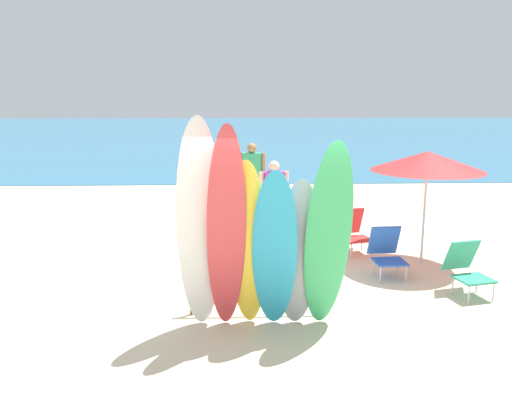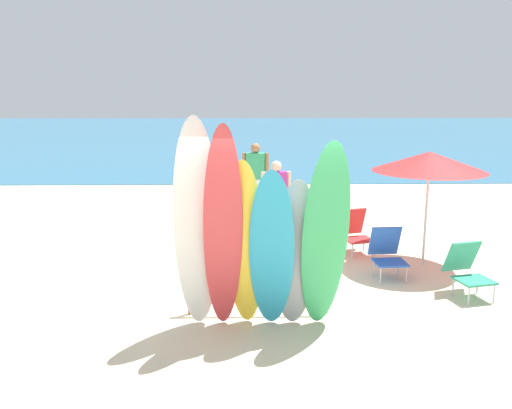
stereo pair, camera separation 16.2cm
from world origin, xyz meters
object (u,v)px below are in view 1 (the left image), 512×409
(surfboard_white_0, at_px, (200,227))
(beachgoer_near_rack, at_px, (274,194))
(surfboard_red_1, at_px, (226,232))
(beach_chair_blue, at_px, (353,230))
(beachgoer_strolling, at_px, (213,198))
(beach_chair_striped, at_px, (467,267))
(surfboard_green_5, at_px, (328,238))
(surfboard_yellow_2, at_px, (248,246))
(beach_umbrella, at_px, (428,161))
(beach_chair_red, at_px, (387,251))
(beachgoer_midbeach, at_px, (252,174))
(surfboard_rack, at_px, (260,279))
(surfboard_grey_4, at_px, (298,254))
(surfboard_teal_3, at_px, (275,251))

(surfboard_white_0, relative_size, beachgoer_near_rack, 1.73)
(surfboard_white_0, relative_size, surfboard_red_1, 1.01)
(beachgoer_near_rack, bearing_deg, beach_chair_blue, 135.87)
(beachgoer_strolling, height_order, beach_chair_striped, beachgoer_strolling)
(surfboard_red_1, xyz_separation_m, beachgoer_near_rack, (0.90, 4.46, -0.41))
(surfboard_green_5, distance_m, beach_chair_striped, 2.76)
(surfboard_yellow_2, bearing_deg, beach_chair_blue, 63.79)
(beachgoer_strolling, xyz_separation_m, beach_chair_striped, (3.91, -3.05, -0.46))
(beach_umbrella, bearing_deg, beach_chair_red, -143.32)
(surfboard_yellow_2, xyz_separation_m, beachgoer_midbeach, (0.26, 6.62, -0.12))
(surfboard_rack, height_order, surfboard_red_1, surfboard_red_1)
(surfboard_rack, relative_size, surfboard_white_0, 0.71)
(beachgoer_near_rack, distance_m, beach_chair_red, 2.93)
(surfboard_white_0, distance_m, beachgoer_midbeach, 6.69)
(beach_chair_striped, bearing_deg, beach_chair_blue, 106.41)
(beach_chair_blue, distance_m, beach_chair_striped, 2.52)
(surfboard_rack, height_order, surfboard_grey_4, surfboard_grey_4)
(beach_chair_blue, bearing_deg, surfboard_rack, -138.53)
(surfboard_yellow_2, height_order, beach_chair_red, surfboard_yellow_2)
(surfboard_white_0, distance_m, beachgoer_strolling, 4.24)
(surfboard_rack, distance_m, beachgoer_near_rack, 3.85)
(surfboard_yellow_2, height_order, beachgoer_midbeach, surfboard_yellow_2)
(beach_umbrella, bearing_deg, beachgoer_midbeach, 125.53)
(surfboard_teal_3, height_order, beach_chair_red, surfboard_teal_3)
(surfboard_white_0, xyz_separation_m, beachgoer_midbeach, (0.86, 6.62, -0.37))
(surfboard_white_0, distance_m, surfboard_red_1, 0.35)
(beachgoer_strolling, height_order, beachgoer_near_rack, beachgoer_near_rack)
(surfboard_grey_4, distance_m, beach_chair_red, 2.65)
(surfboard_white_0, height_order, surfboard_green_5, surfboard_white_0)
(beach_chair_red, bearing_deg, surfboard_grey_4, -134.37)
(surfboard_grey_4, xyz_separation_m, beach_chair_red, (1.69, 1.96, -0.57))
(surfboard_rack, height_order, beachgoer_strolling, beachgoer_strolling)
(beachgoer_near_rack, height_order, beach_chair_blue, beachgoer_near_rack)
(beachgoer_strolling, distance_m, beach_chair_red, 3.69)
(surfboard_white_0, bearing_deg, surfboard_teal_3, -6.60)
(surfboard_rack, xyz_separation_m, beach_chair_red, (2.15, 1.46, -0.06))
(surfboard_grey_4, distance_m, beach_chair_blue, 3.65)
(surfboard_white_0, bearing_deg, beachgoer_strolling, 87.00)
(surfboard_yellow_2, bearing_deg, beach_chair_striped, 24.69)
(surfboard_rack, height_order, beach_umbrella, beach_umbrella)
(beach_umbrella, bearing_deg, surfboard_red_1, -141.32)
(surfboard_red_1, distance_m, beach_chair_striped, 3.90)
(beachgoer_midbeach, relative_size, beach_chair_blue, 2.10)
(beachgoer_strolling, height_order, beach_umbrella, beach_umbrella)
(beachgoer_strolling, xyz_separation_m, beach_chair_blue, (2.67, -0.86, -0.45))
(beach_chair_blue, bearing_deg, surfboard_white_0, -143.04)
(surfboard_grey_4, bearing_deg, beachgoer_midbeach, 91.20)
(surfboard_rack, relative_size, beach_chair_red, 2.40)
(surfboard_teal_3, relative_size, beach_chair_striped, 2.72)
(surfboard_red_1, height_order, beachgoer_strolling, surfboard_red_1)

